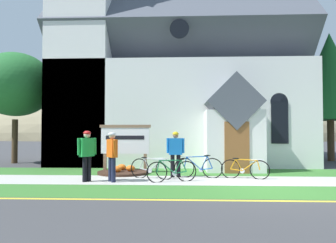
% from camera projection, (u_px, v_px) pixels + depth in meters
% --- Properties ---
extents(ground, '(140.00, 140.00, 0.00)m').
position_uv_depth(ground, '(248.00, 173.00, 13.01)').
color(ground, '#3D3D3F').
extents(sidewalk_slab, '(32.00, 2.09, 0.01)m').
position_uv_depth(sidewalk_slab, '(179.00, 180.00, 10.98)').
color(sidewalk_slab, '#B7B5AD').
rests_on(sidewalk_slab, ground).
extents(grass_verge, '(32.00, 1.96, 0.01)m').
position_uv_depth(grass_verge, '(178.00, 191.00, 8.96)').
color(grass_verge, '#38722D').
rests_on(grass_verge, ground).
extents(church_lawn, '(24.00, 2.46, 0.01)m').
position_uv_depth(church_lawn, '(179.00, 172.00, 13.26)').
color(church_lawn, '#38722D').
rests_on(church_lawn, ground).
extents(curb_paint_stripe, '(28.00, 0.16, 0.01)m').
position_uv_depth(curb_paint_stripe, '(178.00, 200.00, 7.84)').
color(curb_paint_stripe, yellow).
rests_on(curb_paint_stripe, ground).
extents(church_building, '(13.45, 11.98, 14.41)m').
position_uv_depth(church_building, '(173.00, 77.00, 19.38)').
color(church_building, white).
rests_on(church_building, ground).
extents(church_sign, '(2.14, 0.22, 1.98)m').
position_uv_depth(church_sign, '(125.00, 141.00, 13.12)').
color(church_sign, '#7F6047').
rests_on(church_sign, ground).
extents(flower_bed, '(2.06, 2.06, 0.34)m').
position_uv_depth(flower_bed, '(123.00, 172.00, 12.73)').
color(flower_bed, '#382319').
rests_on(flower_bed, ground).
extents(bicycle_silver, '(1.77, 0.20, 0.86)m').
position_uv_depth(bicycle_silver, '(198.00, 167.00, 11.59)').
color(bicycle_silver, black).
rests_on(bicycle_silver, ground).
extents(bicycle_orange, '(1.64, 0.64, 0.79)m').
position_uv_depth(bicycle_orange, '(152.00, 168.00, 11.36)').
color(bicycle_orange, black).
rests_on(bicycle_orange, ground).
extents(bicycle_black, '(1.67, 0.49, 0.76)m').
position_uv_depth(bicycle_black, '(245.00, 169.00, 11.36)').
color(bicycle_black, black).
rests_on(bicycle_black, ground).
extents(bicycle_red, '(1.68, 0.56, 0.80)m').
position_uv_depth(bicycle_red, '(172.00, 171.00, 10.65)').
color(bicycle_red, black).
rests_on(bicycle_red, ground).
extents(cyclist_in_orange_jersey, '(0.67, 0.30, 1.69)m').
position_uv_depth(cyclist_in_orange_jersey, '(176.00, 150.00, 11.73)').
color(cyclist_in_orange_jersey, black).
rests_on(cyclist_in_orange_jersey, ground).
extents(cyclist_in_white_jersey, '(0.53, 0.50, 1.72)m').
position_uv_depth(cyclist_in_white_jersey, '(87.00, 152.00, 10.70)').
color(cyclist_in_white_jersey, black).
rests_on(cyclist_in_white_jersey, ground).
extents(cyclist_in_blue_jersey, '(0.44, 0.72, 1.68)m').
position_uv_depth(cyclist_in_blue_jersey, '(112.00, 153.00, 10.66)').
color(cyclist_in_blue_jersey, '#191E38').
rests_on(cyclist_in_blue_jersey, ground).
extents(roadside_conifer, '(4.16, 4.16, 7.47)m').
position_uv_depth(roadside_conifer, '(330.00, 76.00, 18.45)').
color(roadside_conifer, '#4C3823').
rests_on(roadside_conifer, ground).
extents(yard_deciduous_tree, '(3.98, 3.98, 5.93)m').
position_uv_depth(yard_deciduous_tree, '(16.00, 85.00, 17.05)').
color(yard_deciduous_tree, '#4C3823').
rests_on(yard_deciduous_tree, ground).
extents(distant_hill, '(96.72, 43.66, 21.61)m').
position_uv_depth(distant_hill, '(170.00, 139.00, 72.08)').
color(distant_hill, '#847A5B').
rests_on(distant_hill, ground).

